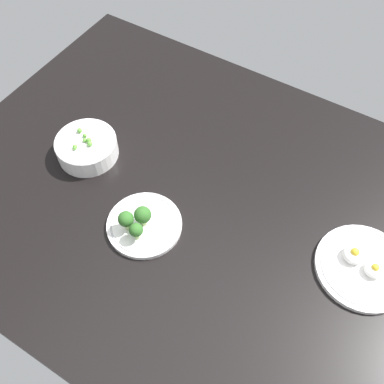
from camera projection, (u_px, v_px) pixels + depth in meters
The scene contains 4 objects.
dining_table at pixel (192, 200), 119.48cm from camera, with size 137.17×104.89×4.00cm, color black.
bowl_peas at pixel (87, 147), 123.46cm from camera, with size 16.96×16.96×6.79cm.
plate_broccoli at pixel (142, 223), 110.97cm from camera, with size 18.88×18.88×7.60cm.
plate_eggs at pixel (363, 266), 105.31cm from camera, with size 22.62×22.62×4.92cm.
Camera 1 is at (-34.55, 56.14, 101.67)cm, focal length 41.93 mm.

